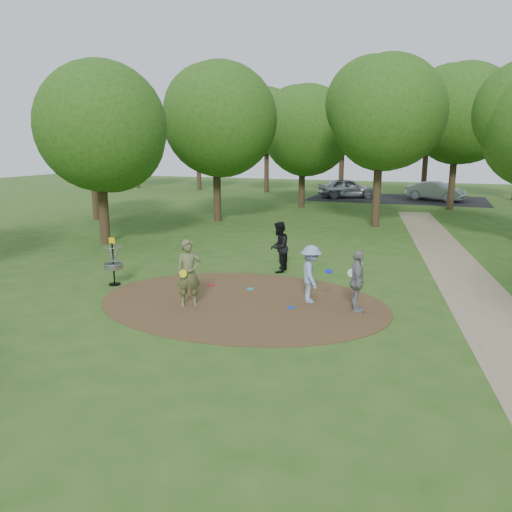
% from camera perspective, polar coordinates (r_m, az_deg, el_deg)
% --- Properties ---
extents(ground, '(100.00, 100.00, 0.00)m').
position_cam_1_polar(ground, '(14.31, -1.63, -5.30)').
color(ground, '#2D5119').
rests_on(ground, ground).
extents(dirt_clearing, '(8.40, 8.40, 0.02)m').
position_cam_1_polar(dirt_clearing, '(14.31, -1.63, -5.26)').
color(dirt_clearing, '#47301C').
rests_on(dirt_clearing, ground).
extents(footpath, '(7.55, 39.89, 0.01)m').
position_cam_1_polar(footpath, '(15.39, 24.62, -5.16)').
color(footpath, '#8C7A5B').
rests_on(footpath, ground).
extents(parking_lot, '(14.00, 8.00, 0.01)m').
position_cam_1_polar(parking_lot, '(43.00, 15.75, 6.31)').
color(parking_lot, black).
rests_on(parking_lot, ground).
extents(player_observer_with_disc, '(0.82, 0.75, 1.88)m').
position_cam_1_polar(player_observer_with_disc, '(13.85, -7.70, -1.97)').
color(player_observer_with_disc, '#5E673B').
rests_on(player_observer_with_disc, ground).
extents(player_throwing_with_disc, '(1.16, 1.22, 1.65)m').
position_cam_1_polar(player_throwing_with_disc, '(14.18, 6.28, -2.06)').
color(player_throwing_with_disc, '#89A3CC').
rests_on(player_throwing_with_disc, ground).
extents(player_walking_with_disc, '(0.71, 0.89, 1.79)m').
position_cam_1_polar(player_walking_with_disc, '(17.46, 2.64, 1.03)').
color(player_walking_with_disc, black).
rests_on(player_walking_with_disc, ground).
extents(player_waiting_with_disc, '(0.61, 1.05, 1.69)m').
position_cam_1_polar(player_waiting_with_disc, '(13.55, 11.49, -2.87)').
color(player_waiting_with_disc, gray).
rests_on(player_waiting_with_disc, ground).
extents(disc_ground_cyan, '(0.22, 0.22, 0.02)m').
position_cam_1_polar(disc_ground_cyan, '(15.48, -0.65, -3.78)').
color(disc_ground_cyan, '#16A2B6').
rests_on(disc_ground_cyan, dirt_clearing).
extents(disc_ground_blue, '(0.22, 0.22, 0.02)m').
position_cam_1_polar(disc_ground_blue, '(13.80, 4.04, -5.88)').
color(disc_ground_blue, blue).
rests_on(disc_ground_blue, dirt_clearing).
extents(disc_ground_red, '(0.22, 0.22, 0.02)m').
position_cam_1_polar(disc_ground_red, '(15.96, -5.15, -3.33)').
color(disc_ground_red, red).
rests_on(disc_ground_red, dirt_clearing).
extents(car_left, '(5.15, 3.70, 1.63)m').
position_cam_1_polar(car_left, '(42.85, 10.39, 7.64)').
color(car_left, '#A2A4AA').
rests_on(car_left, ground).
extents(car_right, '(4.79, 3.27, 1.50)m').
position_cam_1_polar(car_right, '(42.66, 19.86, 6.99)').
color(car_right, '#AAADB2').
rests_on(car_right, ground).
extents(disc_golf_basket, '(0.63, 0.63, 1.54)m').
position_cam_1_polar(disc_golf_basket, '(16.45, -16.02, -0.25)').
color(disc_golf_basket, black).
rests_on(disc_golf_basket, ground).
extents(tree_ring, '(37.18, 45.48, 9.43)m').
position_cam_1_polar(tree_ring, '(23.54, 12.59, 14.58)').
color(tree_ring, '#332316').
rests_on(tree_ring, ground).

